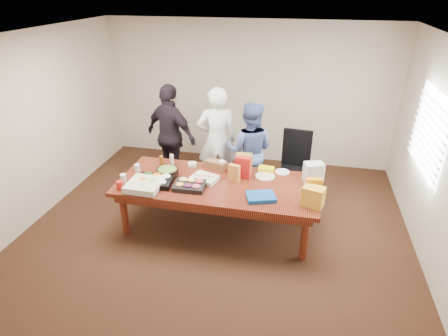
% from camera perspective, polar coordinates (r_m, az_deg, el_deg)
% --- Properties ---
extents(floor, '(5.50, 5.00, 0.02)m').
position_cam_1_polar(floor, '(5.60, -0.94, -9.12)').
color(floor, '#47301E').
rests_on(floor, ground).
extents(ceiling, '(5.50, 5.00, 0.02)m').
position_cam_1_polar(ceiling, '(4.57, -1.21, 19.70)').
color(ceiling, white).
rests_on(ceiling, wall_back).
extents(wall_back, '(5.50, 0.04, 2.70)m').
position_cam_1_polar(wall_back, '(7.25, 3.62, 11.35)').
color(wall_back, beige).
rests_on(wall_back, floor).
extents(wall_front, '(5.50, 0.04, 2.70)m').
position_cam_1_polar(wall_front, '(2.91, -12.97, -15.40)').
color(wall_front, beige).
rests_on(wall_front, floor).
extents(wall_left, '(0.04, 5.00, 2.70)m').
position_cam_1_polar(wall_left, '(6.14, -27.01, 5.55)').
color(wall_left, beige).
rests_on(wall_left, floor).
extents(wall_right, '(0.04, 5.00, 2.70)m').
position_cam_1_polar(wall_right, '(5.10, 30.61, 0.67)').
color(wall_right, beige).
rests_on(wall_right, floor).
extents(window_panel, '(0.03, 1.40, 1.10)m').
position_cam_1_polar(window_panel, '(5.56, 29.07, 4.74)').
color(window_panel, white).
rests_on(window_panel, wall_right).
extents(window_blinds, '(0.04, 1.36, 1.00)m').
position_cam_1_polar(window_blinds, '(5.55, 28.68, 4.79)').
color(window_blinds, beige).
rests_on(window_blinds, wall_right).
extents(conference_table, '(2.80, 1.20, 0.75)m').
position_cam_1_polar(conference_table, '(5.38, -0.97, -5.80)').
color(conference_table, '#4C1C0F').
rests_on(conference_table, floor).
extents(office_chair, '(0.62, 0.62, 1.11)m').
position_cam_1_polar(office_chair, '(6.08, 10.82, -0.30)').
color(office_chair, black).
rests_on(office_chair, floor).
extents(person_center, '(0.75, 0.59, 1.81)m').
position_cam_1_polar(person_center, '(6.18, -1.08, 4.27)').
color(person_center, white).
rests_on(person_center, floor).
extents(person_right, '(0.80, 0.62, 1.63)m').
position_cam_1_polar(person_right, '(6.02, 3.94, 2.63)').
color(person_right, '#4D62A2').
rests_on(person_right, floor).
extents(person_left, '(1.14, 0.83, 1.79)m').
position_cam_1_polar(person_left, '(6.47, -8.14, 4.93)').
color(person_left, black).
rests_on(person_left, floor).
extents(veggie_tray, '(0.52, 0.42, 0.07)m').
position_cam_1_polar(veggie_tray, '(5.25, -10.59, -2.00)').
color(veggie_tray, black).
rests_on(veggie_tray, conference_table).
extents(fruit_tray, '(0.43, 0.34, 0.06)m').
position_cam_1_polar(fruit_tray, '(5.08, -5.29, -2.72)').
color(fruit_tray, black).
rests_on(fruit_tray, conference_table).
extents(sheet_cake, '(0.42, 0.36, 0.06)m').
position_cam_1_polar(sheet_cake, '(5.25, -3.01, -1.61)').
color(sheet_cake, silver).
rests_on(sheet_cake, conference_table).
extents(salad_bowl, '(0.38, 0.38, 0.10)m').
position_cam_1_polar(salad_bowl, '(5.43, -8.70, -0.64)').
color(salad_bowl, black).
rests_on(salad_bowl, conference_table).
extents(chip_bag_blue, '(0.43, 0.37, 0.05)m').
position_cam_1_polar(chip_bag_blue, '(4.84, 5.70, -4.43)').
color(chip_bag_blue, '#0F4CA2').
rests_on(chip_bag_blue, conference_table).
extents(chip_bag_red, '(0.23, 0.11, 0.32)m').
position_cam_1_polar(chip_bag_red, '(5.27, 2.94, 0.07)').
color(chip_bag_red, red).
rests_on(chip_bag_red, conference_table).
extents(chip_bag_yellow, '(0.21, 0.11, 0.31)m').
position_cam_1_polar(chip_bag_yellow, '(4.87, 13.61, -3.21)').
color(chip_bag_yellow, orange).
rests_on(chip_bag_yellow, conference_table).
extents(chip_bag_orange, '(0.17, 0.11, 0.25)m').
position_cam_1_polar(chip_bag_orange, '(5.19, 1.57, -0.77)').
color(chip_bag_orange, orange).
rests_on(chip_bag_orange, conference_table).
extents(mayo_jar, '(0.11, 0.11, 0.15)m').
position_cam_1_polar(mayo_jar, '(5.52, -0.32, 0.41)').
color(mayo_jar, white).
rests_on(mayo_jar, conference_table).
extents(mustard_bottle, '(0.07, 0.07, 0.16)m').
position_cam_1_polar(mustard_bottle, '(5.42, 2.41, -0.02)').
color(mustard_bottle, '#F2A20D').
rests_on(mustard_bottle, conference_table).
extents(dressing_bottle, '(0.07, 0.07, 0.18)m').
position_cam_1_polar(dressing_bottle, '(5.68, -9.62, 1.00)').
color(dressing_bottle, brown).
rests_on(dressing_bottle, conference_table).
extents(ranch_bottle, '(0.06, 0.06, 0.18)m').
position_cam_1_polar(ranch_bottle, '(5.70, -8.02, 1.22)').
color(ranch_bottle, beige).
rests_on(ranch_bottle, conference_table).
extents(banana_bunch, '(0.23, 0.15, 0.07)m').
position_cam_1_polar(banana_bunch, '(5.51, 6.50, -0.21)').
color(banana_bunch, '#FFEE02').
rests_on(banana_bunch, conference_table).
extents(bread_loaf, '(0.35, 0.23, 0.13)m').
position_cam_1_polar(bread_loaf, '(5.55, -1.22, 0.48)').
color(bread_loaf, brown).
rests_on(bread_loaf, conference_table).
extents(kraft_bag, '(0.24, 0.15, 0.30)m').
position_cam_1_polar(kraft_bag, '(5.40, 3.11, 0.68)').
color(kraft_bag, olive).
rests_on(kraft_bag, conference_table).
extents(red_cup, '(0.09, 0.09, 0.12)m').
position_cam_1_polar(red_cup, '(5.21, -15.75, -2.57)').
color(red_cup, red).
rests_on(red_cup, conference_table).
extents(clear_cup_a, '(0.09, 0.09, 0.12)m').
position_cam_1_polar(clear_cup_a, '(5.38, -15.24, -1.50)').
color(clear_cup_a, white).
rests_on(clear_cup_a, conference_table).
extents(clear_cup_b, '(0.08, 0.08, 0.11)m').
position_cam_1_polar(clear_cup_b, '(5.62, -13.19, -0.00)').
color(clear_cup_b, white).
rests_on(clear_cup_b, conference_table).
extents(pizza_box_lower, '(0.46, 0.46, 0.05)m').
position_cam_1_polar(pizza_box_lower, '(5.17, -12.12, -2.76)').
color(pizza_box_lower, silver).
rests_on(pizza_box_lower, conference_table).
extents(pizza_box_upper, '(0.45, 0.45, 0.05)m').
position_cam_1_polar(pizza_box_upper, '(5.12, -12.14, -2.40)').
color(pizza_box_upper, beige).
rests_on(pizza_box_upper, pizza_box_lower).
extents(plate_a, '(0.29, 0.29, 0.02)m').
position_cam_1_polar(plate_a, '(5.38, 6.36, -1.26)').
color(plate_a, white).
rests_on(plate_a, conference_table).
extents(plate_b, '(0.28, 0.28, 0.01)m').
position_cam_1_polar(plate_b, '(5.54, 8.96, -0.60)').
color(plate_b, white).
rests_on(plate_b, conference_table).
extents(dip_bowl_a, '(0.15, 0.15, 0.06)m').
position_cam_1_polar(dip_bowl_a, '(5.48, 3.49, -0.36)').
color(dip_bowl_a, silver).
rests_on(dip_bowl_a, conference_table).
extents(dip_bowl_b, '(0.16, 0.16, 0.06)m').
position_cam_1_polar(dip_bowl_b, '(5.66, -4.91, 0.53)').
color(dip_bowl_b, beige).
rests_on(dip_bowl_b, conference_table).
extents(grocery_bag_white, '(0.31, 0.26, 0.28)m').
position_cam_1_polar(grocery_bag_white, '(5.32, 13.62, -0.65)').
color(grocery_bag_white, silver).
rests_on(grocery_bag_white, conference_table).
extents(grocery_bag_yellow, '(0.30, 0.25, 0.26)m').
position_cam_1_polar(grocery_bag_yellow, '(4.75, 13.57, -4.30)').
color(grocery_bag_yellow, gold).
rests_on(grocery_bag_yellow, conference_table).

